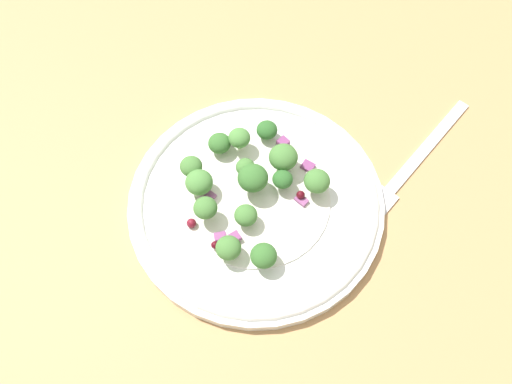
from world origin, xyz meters
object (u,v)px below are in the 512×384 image
(broccoli_floret_2, at_px, (283,158))
(fork, at_px, (414,163))
(broccoli_floret_1, at_px, (245,167))
(broccoli_floret_0, at_px, (199,183))
(plate, at_px, (256,201))

(broccoli_floret_2, bearing_deg, fork, -137.62)
(broccoli_floret_1, distance_m, fork, 0.18)
(broccoli_floret_0, relative_size, broccoli_floret_1, 1.40)
(plate, relative_size, broccoli_floret_2, 8.67)
(broccoli_floret_1, xyz_separation_m, fork, (-0.13, -0.12, -0.02))
(plate, xyz_separation_m, broccoli_floret_2, (-0.00, -0.04, 0.02))
(plate, bearing_deg, broccoli_floret_1, -32.41)
(plate, xyz_separation_m, broccoli_floret_0, (0.05, 0.03, 0.02))
(broccoli_floret_0, bearing_deg, plate, -151.99)
(plate, bearing_deg, fork, -126.78)
(fork, bearing_deg, broccoli_floret_0, 47.16)
(plate, bearing_deg, broccoli_floret_0, 28.01)
(broccoli_floret_1, bearing_deg, fork, -136.33)
(broccoli_floret_1, bearing_deg, broccoli_floret_2, -131.60)
(broccoli_floret_0, distance_m, fork, 0.23)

